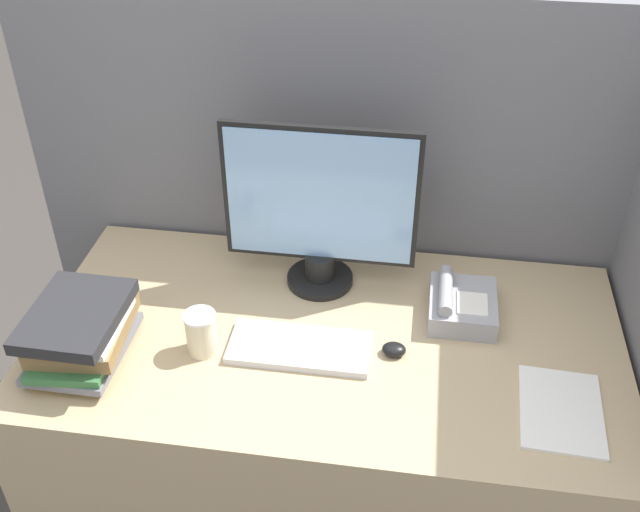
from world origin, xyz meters
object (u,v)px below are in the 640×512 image
mouse (394,349)px  desk_telephone (461,305)px  book_stack (80,332)px  keyboard (300,348)px  monitor (320,213)px  coffee_cup (201,333)px

mouse → desk_telephone: size_ratio=0.29×
book_stack → mouse: bearing=9.2°
keyboard → desk_telephone: desk_telephone is taller
book_stack → monitor: bearing=36.2°
desk_telephone → monitor: bearing=166.5°
coffee_cup → desk_telephone: size_ratio=0.57×
monitor → book_stack: (-0.54, -0.40, -0.15)m
coffee_cup → book_stack: 0.30m
desk_telephone → book_stack: bearing=-162.2°
book_stack → desk_telephone: 0.99m
monitor → desk_telephone: 0.45m
monitor → desk_telephone: bearing=-13.5°
monitor → keyboard: bearing=-91.6°
mouse → desk_telephone: bearing=46.8°
keyboard → coffee_cup: coffee_cup is taller
monitor → coffee_cup: monitor is taller
mouse → keyboard: bearing=-174.4°
mouse → book_stack: 0.78m
desk_telephone → mouse: bearing=-133.2°
keyboard → book_stack: 0.55m
monitor → coffee_cup: (-0.25, -0.33, -0.17)m
keyboard → mouse: (0.24, 0.02, 0.01)m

